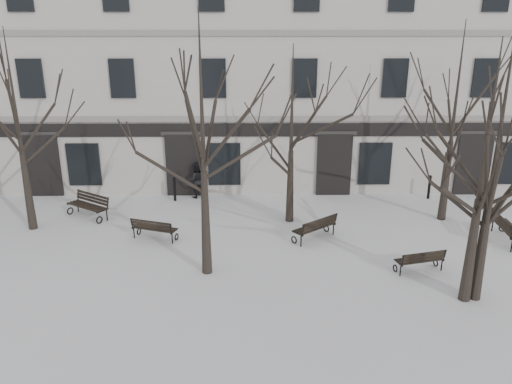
{
  "coord_description": "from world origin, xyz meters",
  "views": [
    {
      "loc": [
        -0.37,
        -14.42,
        7.55
      ],
      "look_at": [
        -0.19,
        3.0,
        1.77
      ],
      "focal_mm": 35.0,
      "sensor_mm": 36.0,
      "label": 1
    }
  ],
  "objects_px": {
    "bench_2": "(420,260)",
    "bench_5": "(506,228)",
    "bench_1": "(154,228)",
    "bench_3": "(89,205)",
    "tree_2": "(499,136)",
    "bench_4": "(316,227)",
    "tree_1": "(202,117)",
    "tree_3": "(487,146)"
  },
  "relations": [
    {
      "from": "bench_1",
      "to": "bench_4",
      "type": "distance_m",
      "value": 6.0
    },
    {
      "from": "tree_1",
      "to": "bench_4",
      "type": "height_order",
      "value": "tree_1"
    },
    {
      "from": "bench_2",
      "to": "bench_4",
      "type": "height_order",
      "value": "bench_4"
    },
    {
      "from": "bench_5",
      "to": "bench_3",
      "type": "bearing_deg",
      "value": 86.27
    },
    {
      "from": "bench_1",
      "to": "tree_1",
      "type": "bearing_deg",
      "value": 148.98
    },
    {
      "from": "bench_1",
      "to": "tree_3",
      "type": "bearing_deg",
      "value": 175.01
    },
    {
      "from": "tree_2",
      "to": "bench_5",
      "type": "bearing_deg",
      "value": 54.77
    },
    {
      "from": "bench_3",
      "to": "bench_4",
      "type": "bearing_deg",
      "value": 19.78
    },
    {
      "from": "tree_1",
      "to": "bench_1",
      "type": "distance_m",
      "value": 5.71
    },
    {
      "from": "bench_3",
      "to": "bench_4",
      "type": "xyz_separation_m",
      "value": [
        9.13,
        -2.42,
        -0.04
      ]
    },
    {
      "from": "bench_2",
      "to": "bench_4",
      "type": "relative_size",
      "value": 0.93
    },
    {
      "from": "bench_4",
      "to": "tree_3",
      "type": "bearing_deg",
      "value": 92.24
    },
    {
      "from": "tree_2",
      "to": "tree_1",
      "type": "bearing_deg",
      "value": 167.87
    },
    {
      "from": "tree_1",
      "to": "bench_2",
      "type": "xyz_separation_m",
      "value": [
        6.86,
        -0.06,
        -4.62
      ]
    },
    {
      "from": "tree_3",
      "to": "bench_4",
      "type": "bearing_deg",
      "value": 131.08
    },
    {
      "from": "bench_3",
      "to": "bench_1",
      "type": "bearing_deg",
      "value": -2.66
    },
    {
      "from": "tree_3",
      "to": "bench_1",
      "type": "relative_size",
      "value": 4.13
    },
    {
      "from": "tree_1",
      "to": "bench_5",
      "type": "height_order",
      "value": "tree_1"
    },
    {
      "from": "tree_2",
      "to": "bench_2",
      "type": "xyz_separation_m",
      "value": [
        -1.09,
        1.65,
        -4.4
      ]
    },
    {
      "from": "tree_1",
      "to": "bench_4",
      "type": "distance_m",
      "value": 6.48
    },
    {
      "from": "tree_2",
      "to": "tree_3",
      "type": "relative_size",
      "value": 1.05
    },
    {
      "from": "tree_1",
      "to": "tree_2",
      "type": "xyz_separation_m",
      "value": [
        7.95,
        -1.71,
        -0.22
      ]
    },
    {
      "from": "tree_1",
      "to": "bench_2",
      "type": "height_order",
      "value": "tree_1"
    },
    {
      "from": "tree_2",
      "to": "bench_4",
      "type": "bearing_deg",
      "value": 133.96
    },
    {
      "from": "bench_2",
      "to": "tree_2",
      "type": "bearing_deg",
      "value": 108.9
    },
    {
      "from": "bench_1",
      "to": "bench_2",
      "type": "bearing_deg",
      "value": -177.28
    },
    {
      "from": "tree_1",
      "to": "tree_2",
      "type": "height_order",
      "value": "tree_1"
    },
    {
      "from": "bench_2",
      "to": "bench_5",
      "type": "bearing_deg",
      "value": -163.2
    },
    {
      "from": "tree_1",
      "to": "bench_5",
      "type": "bearing_deg",
      "value": 12.22
    },
    {
      "from": "bench_2",
      "to": "bench_4",
      "type": "xyz_separation_m",
      "value": [
        -3.04,
        2.63,
        0.06
      ]
    },
    {
      "from": "tree_2",
      "to": "bench_3",
      "type": "xyz_separation_m",
      "value": [
        -13.26,
        6.71,
        -4.3
      ]
    },
    {
      "from": "bench_5",
      "to": "tree_1",
      "type": "bearing_deg",
      "value": 107.85
    },
    {
      "from": "bench_1",
      "to": "bench_3",
      "type": "distance_m",
      "value": 3.93
    },
    {
      "from": "bench_2",
      "to": "bench_5",
      "type": "height_order",
      "value": "bench_5"
    },
    {
      "from": "bench_1",
      "to": "bench_2",
      "type": "distance_m",
      "value": 9.43
    },
    {
      "from": "tree_2",
      "to": "bench_5",
      "type": "distance_m",
      "value": 6.56
    },
    {
      "from": "bench_2",
      "to": "bench_5",
      "type": "relative_size",
      "value": 0.81
    },
    {
      "from": "bench_1",
      "to": "bench_3",
      "type": "bearing_deg",
      "value": -18.12
    },
    {
      "from": "bench_4",
      "to": "bench_2",
      "type": "bearing_deg",
      "value": 100.3
    },
    {
      "from": "bench_4",
      "to": "bench_5",
      "type": "distance_m",
      "value": 7.0
    },
    {
      "from": "tree_2",
      "to": "tree_3",
      "type": "bearing_deg",
      "value": -167.34
    },
    {
      "from": "tree_3",
      "to": "tree_1",
      "type": "bearing_deg",
      "value": 166.83
    }
  ]
}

